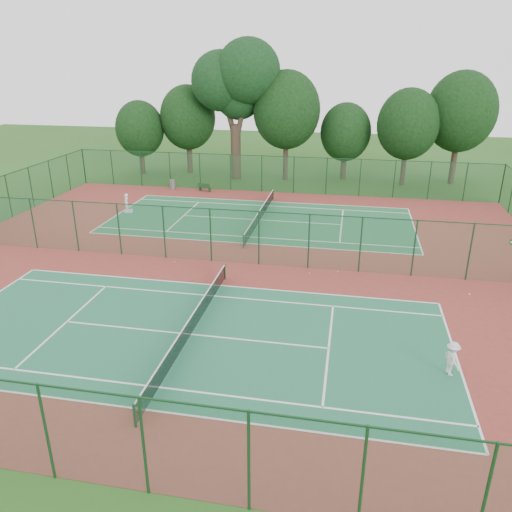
% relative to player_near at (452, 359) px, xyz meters
% --- Properties ---
extents(ground, '(120.00, 120.00, 0.00)m').
position_rel_player_near_xyz_m(ground, '(-11.38, 10.03, -0.77)').
color(ground, '#255019').
rests_on(ground, ground).
extents(red_pad, '(40.00, 36.00, 0.01)m').
position_rel_player_near_xyz_m(red_pad, '(-11.38, 10.03, -0.76)').
color(red_pad, maroon).
rests_on(red_pad, ground).
extents(court_near, '(23.77, 10.97, 0.01)m').
position_rel_player_near_xyz_m(court_near, '(-11.38, 1.03, -0.75)').
color(court_near, '#206645').
rests_on(court_near, red_pad).
extents(court_far, '(23.77, 10.97, 0.01)m').
position_rel_player_near_xyz_m(court_far, '(-11.38, 19.03, -0.75)').
color(court_far, '#206539').
rests_on(court_far, red_pad).
extents(fence_north, '(40.00, 0.09, 3.50)m').
position_rel_player_near_xyz_m(fence_north, '(-11.38, 28.03, 0.99)').
color(fence_north, '#184927').
rests_on(fence_north, ground).
extents(fence_south, '(40.00, 0.09, 3.50)m').
position_rel_player_near_xyz_m(fence_south, '(-11.38, -7.97, 0.99)').
color(fence_south, '#17452A').
rests_on(fence_south, ground).
extents(fence_divider, '(40.00, 0.09, 3.50)m').
position_rel_player_near_xyz_m(fence_divider, '(-11.38, 10.03, 0.99)').
color(fence_divider, '#1B512F').
rests_on(fence_divider, ground).
extents(tennis_net_near, '(0.10, 12.90, 0.97)m').
position_rel_player_near_xyz_m(tennis_net_near, '(-11.38, 1.03, -0.22)').
color(tennis_net_near, '#13361B').
rests_on(tennis_net_near, ground).
extents(tennis_net_far, '(0.10, 12.90, 0.97)m').
position_rel_player_near_xyz_m(tennis_net_far, '(-11.38, 19.03, -0.22)').
color(tennis_net_far, '#163E23').
rests_on(tennis_net_far, ground).
extents(player_near, '(0.86, 1.10, 1.49)m').
position_rel_player_near_xyz_m(player_near, '(0.00, 0.00, 0.00)').
color(player_near, silver).
rests_on(player_near, court_near).
extents(player_far, '(0.53, 0.66, 1.58)m').
position_rel_player_near_xyz_m(player_far, '(-22.77, 19.06, 0.04)').
color(player_far, white).
rests_on(player_far, court_far).
extents(trash_bin, '(0.57, 0.57, 0.96)m').
position_rel_player_near_xyz_m(trash_bin, '(-21.66, 27.18, -0.28)').
color(trash_bin, slate).
rests_on(trash_bin, red_pad).
extents(bench, '(1.38, 0.73, 0.82)m').
position_rel_player_near_xyz_m(bench, '(-18.37, 26.99, -0.33)').
color(bench, '#133618').
rests_on(bench, red_pad).
extents(kit_bag, '(0.73, 0.48, 0.26)m').
position_rel_player_near_xyz_m(kit_bag, '(-22.62, 19.01, -0.63)').
color(kit_bag, silver).
rests_on(kit_bag, red_pad).
extents(stray_ball_a, '(0.08, 0.08, 0.08)m').
position_rel_player_near_xyz_m(stray_ball_a, '(-6.59, 9.12, -0.72)').
color(stray_ball_a, '#D2DD33').
rests_on(stray_ball_a, red_pad).
extents(stray_ball_b, '(0.07, 0.07, 0.07)m').
position_rel_player_near_xyz_m(stray_ball_b, '(-4.93, 9.74, -0.72)').
color(stray_ball_b, '#CCEB36').
rests_on(stray_ball_b, red_pad).
extents(stray_ball_c, '(0.07, 0.07, 0.07)m').
position_rel_player_near_xyz_m(stray_ball_c, '(-15.16, 9.32, -0.72)').
color(stray_ball_c, '#D3F238').
rests_on(stray_ball_c, red_pad).
extents(big_tree, '(9.13, 6.68, 14.02)m').
position_rel_player_near_xyz_m(big_tree, '(-16.50, 33.20, 9.16)').
color(big_tree, '#35261D').
rests_on(big_tree, ground).
extents(evergreen_row, '(39.00, 5.00, 12.00)m').
position_rel_player_near_xyz_m(evergreen_row, '(-10.88, 34.28, -0.77)').
color(evergreen_row, black).
rests_on(evergreen_row, ground).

